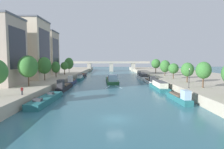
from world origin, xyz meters
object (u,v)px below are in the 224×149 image
(tree_left_midway, at_px, (65,66))
(tree_right_midway, at_px, (187,70))
(moored_boat_left_lone, at_px, (64,87))
(moored_boat_left_second, at_px, (72,81))
(tree_left_far, at_px, (28,66))
(tree_left_third, at_px, (69,63))
(barge_midriver, at_px, (112,80))
(moored_boat_right_end, at_px, (150,81))
(moored_boat_left_upstream, at_px, (83,76))
(moored_boat_right_upstream, at_px, (179,97))
(tree_right_end_of_row, at_px, (156,64))
(moored_boat_right_near, at_px, (159,86))
(moored_boat_right_lone, at_px, (142,76))
(person_on_quay, at_px, (22,90))
(moored_boat_left_near, at_px, (46,100))
(tree_left_distant, at_px, (44,65))
(tree_left_second, at_px, (56,67))
(bridge_far, at_px, (111,65))
(tree_right_nearest, at_px, (173,68))
(tree_right_far, at_px, (165,66))
(moored_boat_left_midway, at_px, (80,78))
(lamppost_right_bank, at_px, (189,77))
(tree_right_by_lamp, at_px, (203,70))

(tree_left_midway, xyz_separation_m, tree_right_midway, (43.18, -28.99, -0.11))
(moored_boat_left_lone, height_order, moored_boat_left_second, moored_boat_left_lone)
(tree_left_far, relative_size, tree_left_midway, 1.37)
(tree_left_third, bearing_deg, barge_midriver, -46.10)
(moored_boat_left_lone, height_order, moored_boat_right_end, moored_boat_left_lone)
(moored_boat_left_lone, height_order, moored_boat_left_upstream, moored_boat_left_lone)
(moored_boat_right_upstream, height_order, moored_boat_right_end, moored_boat_right_upstream)
(tree_right_midway, distance_m, tree_right_end_of_row, 35.79)
(moored_boat_right_near, xyz_separation_m, moored_boat_right_lone, (0.04, 29.60, 0.10))
(tree_left_third, xyz_separation_m, person_on_quay, (4.27, -60.00, -3.81))
(moored_boat_left_near, xyz_separation_m, moored_boat_left_lone, (-0.12, 15.66, 0.37))
(tree_left_distant, bearing_deg, moored_boat_left_upstream, 77.91)
(moored_boat_right_lone, relative_size, tree_left_second, 2.50)
(tree_left_second, xyz_separation_m, bridge_far, (21.48, 68.01, -1.27))
(moored_boat_left_near, xyz_separation_m, person_on_quay, (-3.55, -2.77, 2.42))
(tree_left_second, bearing_deg, tree_right_end_of_row, 24.19)
(bridge_far, bearing_deg, tree_right_midway, -75.45)
(moored_boat_right_end, bearing_deg, tree_right_nearest, -28.42)
(tree_left_distant, bearing_deg, tree_right_nearest, 7.26)
(moored_boat_right_upstream, relative_size, tree_left_distant, 1.48)
(tree_right_far, relative_size, bridge_far, 0.11)
(moored_boat_right_upstream, bearing_deg, tree_left_second, 137.78)
(moored_boat_left_midway, xyz_separation_m, moored_boat_right_near, (27.69, -25.61, 0.07))
(moored_boat_left_midway, distance_m, moored_boat_right_end, 30.17)
(tree_left_distant, height_order, tree_left_midway, tree_left_distant)
(moored_boat_left_second, distance_m, tree_right_midway, 39.16)
(moored_boat_left_near, distance_m, moored_boat_left_lone, 15.67)
(tree_left_distant, height_order, tree_left_second, tree_left_distant)
(tree_left_distant, xyz_separation_m, tree_right_end_of_row, (43.28, 30.36, -0.11))
(moored_boat_left_lone, xyz_separation_m, tree_right_nearest, (35.72, 11.61, 4.71))
(moored_boat_left_lone, xyz_separation_m, tree_right_far, (36.29, 23.62, 5.07))
(tree_left_far, height_order, lamppost_right_bank, tree_left_far)
(tree_left_third, distance_m, tree_right_by_lamp, 67.02)
(tree_left_distant, bearing_deg, tree_left_second, 87.91)
(tree_left_far, bearing_deg, moored_boat_left_near, -50.15)
(tree_right_nearest, bearing_deg, tree_right_by_lamp, -89.96)
(moored_boat_left_second, xyz_separation_m, person_on_quay, (-2.91, -32.03, 2.10))
(bridge_far, bearing_deg, moored_boat_left_upstream, -107.94)
(barge_midriver, bearing_deg, moored_boat_left_second, -159.74)
(lamppost_right_bank, bearing_deg, tree_left_second, 145.44)
(tree_left_second, distance_m, tree_left_third, 24.40)
(moored_boat_left_near, xyz_separation_m, moored_boat_right_upstream, (27.92, 0.77, 0.24))
(lamppost_right_bank, distance_m, bridge_far, 96.86)
(tree_right_far, bearing_deg, tree_right_end_of_row, 93.19)
(moored_boat_left_lone, bearing_deg, moored_boat_left_second, 92.17)
(tree_right_end_of_row, xyz_separation_m, person_on_quay, (-39.00, -54.88, -3.81))
(barge_midriver, relative_size, tree_right_midway, 3.62)
(tree_left_third, height_order, tree_right_midway, tree_left_third)
(tree_right_midway, bearing_deg, tree_left_distant, 172.95)
(moored_boat_right_upstream, bearing_deg, moored_boat_right_end, 89.34)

